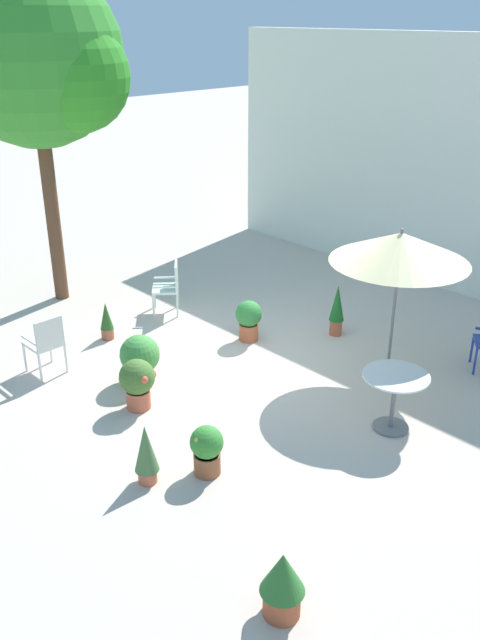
{
  "coord_description": "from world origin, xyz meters",
  "views": [
    {
      "loc": [
        6.34,
        -6.27,
        4.84
      ],
      "look_at": [
        0.0,
        -0.24,
        0.81
      ],
      "focal_mm": 37.7,
      "sensor_mm": 36.0,
      "label": 1
    }
  ],
  "objects_px": {
    "patio_umbrella_0": "(400,249)",
    "potted_plant_0": "(138,381)",
    "shade_tree": "(37,55)",
    "potted_plant_7": "(337,309)",
    "potted_plant_3": "(207,449)",
    "potted_plant_6": "(107,321)",
    "patio_chair_1": "(46,341)",
    "potted_plant_4": "(140,357)",
    "patio_chair_2": "(170,284)",
    "cafe_table_0": "(394,391)",
    "potted_plant_5": "(146,452)",
    "potted_plant_1": "(249,318)",
    "potted_plant_2": "(282,582)"
  },
  "relations": [
    {
      "from": "potted_plant_2",
      "to": "potted_plant_0",
      "type": "bearing_deg",
      "value": 163.28
    },
    {
      "from": "shade_tree",
      "to": "patio_chair_1",
      "type": "bearing_deg",
      "value": -34.6
    },
    {
      "from": "potted_plant_0",
      "to": "potted_plant_4",
      "type": "distance_m",
      "value": 0.7
    },
    {
      "from": "potted_plant_0",
      "to": "potted_plant_7",
      "type": "xyz_separation_m",
      "value": [
        0.39,
        3.67,
        0.06
      ]
    },
    {
      "from": "potted_plant_0",
      "to": "potted_plant_7",
      "type": "relative_size",
      "value": 0.82
    },
    {
      "from": "patio_chair_2",
      "to": "potted_plant_7",
      "type": "distance_m",
      "value": 2.94
    },
    {
      "from": "patio_chair_1",
      "to": "potted_plant_6",
      "type": "bearing_deg",
      "value": 107.35
    },
    {
      "from": "patio_chair_2",
      "to": "potted_plant_6",
      "type": "distance_m",
      "value": 1.43
    },
    {
      "from": "patio_umbrella_0",
      "to": "patio_chair_1",
      "type": "bearing_deg",
      "value": -133.31
    },
    {
      "from": "potted_plant_3",
      "to": "potted_plant_6",
      "type": "xyz_separation_m",
      "value": [
        -3.75,
        1.12,
        -0.01
      ]
    },
    {
      "from": "patio_umbrella_0",
      "to": "potted_plant_7",
      "type": "xyz_separation_m",
      "value": [
        -1.35,
        0.46,
        -1.46
      ]
    },
    {
      "from": "potted_plant_5",
      "to": "potted_plant_7",
      "type": "bearing_deg",
      "value": 101.97
    },
    {
      "from": "cafe_table_0",
      "to": "potted_plant_5",
      "type": "distance_m",
      "value": 3.16
    },
    {
      "from": "cafe_table_0",
      "to": "potted_plant_3",
      "type": "height_order",
      "value": "cafe_table_0"
    },
    {
      "from": "patio_umbrella_0",
      "to": "potted_plant_0",
      "type": "height_order",
      "value": "patio_umbrella_0"
    },
    {
      "from": "patio_chair_1",
      "to": "potted_plant_1",
      "type": "height_order",
      "value": "patio_chair_1"
    },
    {
      "from": "cafe_table_0",
      "to": "potted_plant_3",
      "type": "relative_size",
      "value": 1.35
    },
    {
      "from": "patio_chair_1",
      "to": "potted_plant_6",
      "type": "xyz_separation_m",
      "value": [
        -0.4,
        1.27,
        -0.22
      ]
    },
    {
      "from": "shade_tree",
      "to": "potted_plant_3",
      "type": "bearing_deg",
      "value": -14.74
    },
    {
      "from": "potted_plant_0",
      "to": "potted_plant_4",
      "type": "xyz_separation_m",
      "value": [
        -0.55,
        0.43,
        -0.01
      ]
    },
    {
      "from": "potted_plant_1",
      "to": "potted_plant_2",
      "type": "height_order",
      "value": "potted_plant_2"
    },
    {
      "from": "potted_plant_0",
      "to": "potted_plant_3",
      "type": "height_order",
      "value": "potted_plant_0"
    },
    {
      "from": "potted_plant_3",
      "to": "potted_plant_4",
      "type": "relative_size",
      "value": 0.85
    },
    {
      "from": "potted_plant_6",
      "to": "potted_plant_2",
      "type": "bearing_deg",
      "value": -18.94
    },
    {
      "from": "potted_plant_3",
      "to": "potted_plant_4",
      "type": "bearing_deg",
      "value": 162.82
    },
    {
      "from": "potted_plant_0",
      "to": "potted_plant_2",
      "type": "bearing_deg",
      "value": -16.72
    },
    {
      "from": "potted_plant_4",
      "to": "potted_plant_5",
      "type": "relative_size",
      "value": 0.96
    },
    {
      "from": "patio_chair_2",
      "to": "potted_plant_7",
      "type": "relative_size",
      "value": 1.05
    },
    {
      "from": "cafe_table_0",
      "to": "patio_chair_1",
      "type": "bearing_deg",
      "value": -150.33
    },
    {
      "from": "shade_tree",
      "to": "patio_umbrella_0",
      "type": "height_order",
      "value": "shade_tree"
    },
    {
      "from": "potted_plant_1",
      "to": "potted_plant_3",
      "type": "bearing_deg",
      "value": -52.09
    },
    {
      "from": "cafe_table_0",
      "to": "potted_plant_2",
      "type": "height_order",
      "value": "cafe_table_0"
    },
    {
      "from": "cafe_table_0",
      "to": "potted_plant_4",
      "type": "distance_m",
      "value": 3.55
    },
    {
      "from": "potted_plant_0",
      "to": "potted_plant_7",
      "type": "bearing_deg",
      "value": 83.95
    },
    {
      "from": "shade_tree",
      "to": "patio_chair_2",
      "type": "distance_m",
      "value": 4.25
    },
    {
      "from": "shade_tree",
      "to": "potted_plant_4",
      "type": "distance_m",
      "value": 5.25
    },
    {
      "from": "patio_chair_1",
      "to": "potted_plant_2",
      "type": "relative_size",
      "value": 1.36
    },
    {
      "from": "potted_plant_2",
      "to": "shade_tree",
      "type": "bearing_deg",
      "value": 163.06
    },
    {
      "from": "cafe_table_0",
      "to": "potted_plant_5",
      "type": "relative_size",
      "value": 1.11
    },
    {
      "from": "shade_tree",
      "to": "potted_plant_7",
      "type": "relative_size",
      "value": 6.53
    },
    {
      "from": "potted_plant_1",
      "to": "potted_plant_6",
      "type": "bearing_deg",
      "value": -134.44
    },
    {
      "from": "patio_umbrella_0",
      "to": "potted_plant_7",
      "type": "relative_size",
      "value": 2.55
    },
    {
      "from": "patio_chair_1",
      "to": "potted_plant_1",
      "type": "relative_size",
      "value": 1.37
    },
    {
      "from": "cafe_table_0",
      "to": "potted_plant_2",
      "type": "bearing_deg",
      "value": -71.8
    },
    {
      "from": "potted_plant_2",
      "to": "potted_plant_6",
      "type": "relative_size",
      "value": 1.07
    },
    {
      "from": "potted_plant_1",
      "to": "potted_plant_4",
      "type": "bearing_deg",
      "value": -92.53
    },
    {
      "from": "potted_plant_4",
      "to": "potted_plant_6",
      "type": "xyz_separation_m",
      "value": [
        -1.51,
        0.43,
        -0.08
      ]
    },
    {
      "from": "potted_plant_4",
      "to": "potted_plant_5",
      "type": "bearing_deg",
      "value": -34.12
    },
    {
      "from": "patio_umbrella_0",
      "to": "potted_plant_1",
      "type": "relative_size",
      "value": 3.28
    },
    {
      "from": "shade_tree",
      "to": "potted_plant_5",
      "type": "relative_size",
      "value": 7.56
    }
  ]
}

